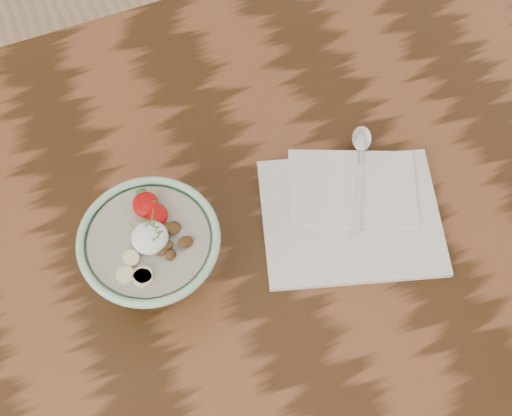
{
  "coord_description": "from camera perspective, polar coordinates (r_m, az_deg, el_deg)",
  "views": [
    {
      "loc": [
        5.42,
        -43.05,
        165.76
      ],
      "look_at": [
        21.24,
        -3.71,
        85.82
      ],
      "focal_mm": 50.0,
      "sensor_mm": 36.0,
      "label": 1
    }
  ],
  "objects": [
    {
      "name": "breakfast_bowl",
      "position": [
        0.94,
        -8.28,
        -3.49
      ],
      "size": [
        18.22,
        18.22,
        12.0
      ],
      "rotation": [
        0.0,
        0.0,
        -0.08
      ],
      "color": "#9CD2A6",
      "rests_on": "table"
    },
    {
      "name": "table",
      "position": [
        1.09,
        -11.24,
        -7.05
      ],
      "size": [
        160.0,
        90.0,
        75.0
      ],
      "color": "#371F0D",
      "rests_on": "ground"
    },
    {
      "name": "napkin",
      "position": [
        1.03,
        7.61,
        -0.23
      ],
      "size": [
        29.96,
        26.75,
        1.55
      ],
      "rotation": [
        0.0,
        0.0,
        -0.3
      ],
      "color": "white",
      "rests_on": "table"
    },
    {
      "name": "spoon",
      "position": [
        1.06,
        8.38,
        4.39
      ],
      "size": [
        10.36,
        16.62,
        0.93
      ],
      "rotation": [
        0.0,
        0.0,
        -0.5
      ],
      "color": "silver",
      "rests_on": "napkin"
    }
  ]
}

